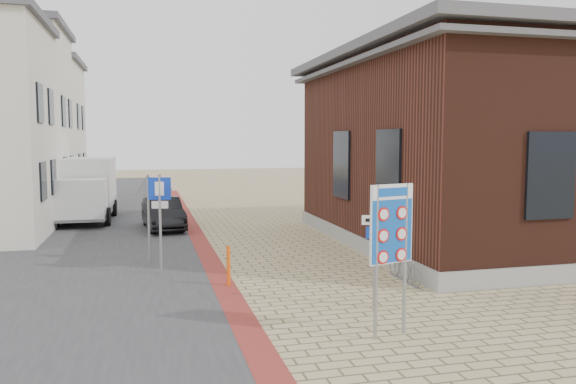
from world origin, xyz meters
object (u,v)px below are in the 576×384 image
sedan (163,213)px  parking_sign (160,206)px  bollard (229,266)px  border_sign (391,227)px  box_truck (86,189)px  essen_sign (375,244)px

sedan → parking_sign: 8.20m
sedan → bollard: bearing=-88.6°
border_sign → parking_sign: 7.24m
border_sign → box_truck: bearing=96.2°
essen_sign → box_truck: bearing=133.0°
border_sign → essen_sign: border_sign is taller
box_truck → parking_sign: (2.99, -11.33, 0.44)m
essen_sign → bollard: essen_sign is taller
bollard → sedan: bearing=97.6°
box_truck → essen_sign: box_truck is taller
parking_sign → bollard: 2.72m
sedan → bollard: size_ratio=3.79×
border_sign → parking_sign: (-4.06, 6.00, -0.17)m
sedan → border_sign: (3.76, -14.10, 1.43)m
box_truck → essen_sign: size_ratio=2.52×
parking_sign → essen_sign: bearing=-30.8°
essen_sign → border_sign: bearing=-86.6°
box_truck → bollard: size_ratio=5.28×
box_truck → parking_sign: box_truck is taller
border_sign → bollard: (-2.44, 4.30, -1.56)m
sedan → box_truck: bearing=129.3°
sedan → essen_sign: size_ratio=1.81×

